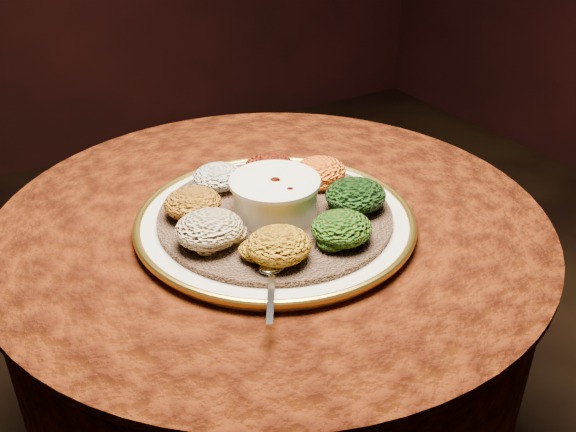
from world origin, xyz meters
TOP-DOWN VIEW (x-y plane):
  - table at (0.00, 0.00)m, footprint 0.96×0.96m
  - platter at (-0.01, -0.04)m, footprint 0.57×0.57m
  - injera at (-0.01, -0.04)m, footprint 0.42×0.42m
  - stew_bowl at (-0.01, -0.04)m, footprint 0.15×0.15m
  - spoon at (-0.11, -0.19)m, footprint 0.09×0.12m
  - portion_ayib at (-0.06, 0.09)m, footprint 0.09×0.09m
  - portion_kitfo at (0.04, 0.08)m, footprint 0.09×0.08m
  - portion_tikil at (0.11, 0.01)m, footprint 0.09×0.09m
  - portion_gomen at (0.11, -0.10)m, footprint 0.10×0.10m
  - portion_mixveg at (0.03, -0.17)m, footprint 0.10×0.09m
  - portion_kik at (-0.08, -0.16)m, footprint 0.10×0.09m
  - portion_timatim at (-0.15, -0.07)m, footprint 0.11×0.10m
  - portion_shiro at (-0.13, 0.02)m, footprint 0.10×0.09m

SIDE VIEW (x-z plane):
  - table at x=0.00m, z-range 0.19..0.92m
  - platter at x=-0.01m, z-range 0.73..0.76m
  - injera at x=-0.01m, z-range 0.75..0.76m
  - spoon at x=-0.11m, z-range 0.76..0.77m
  - portion_kitfo at x=0.04m, z-range 0.76..0.80m
  - portion_ayib at x=-0.06m, z-range 0.76..0.81m
  - portion_tikil at x=0.11m, z-range 0.76..0.81m
  - portion_shiro at x=-0.13m, z-range 0.76..0.81m
  - portion_mixveg at x=0.03m, z-range 0.76..0.81m
  - portion_kik at x=-0.08m, z-range 0.76..0.81m
  - portion_gomen at x=0.11m, z-range 0.76..0.81m
  - portion_timatim at x=-0.15m, z-range 0.76..0.81m
  - stew_bowl at x=-0.01m, z-range 0.77..0.83m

